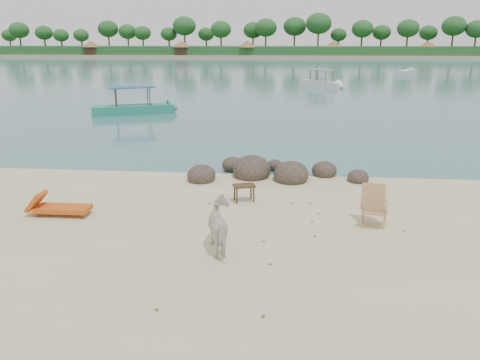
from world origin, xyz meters
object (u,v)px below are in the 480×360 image
object	(u,v)px
lounge_chair	(63,207)
boat_near	(132,91)
boulders	(267,172)
deck_chair	(375,208)
cow	(223,227)
side_table	(244,194)

from	to	relation	value
lounge_chair	boat_near	xyz separation A→B (m)	(-4.04, 18.97, 1.19)
boulders	boat_near	xyz separation A→B (m)	(-9.55, 14.65, 1.27)
boat_near	deck_chair	bearing A→B (deg)	-80.19
cow	side_table	bearing A→B (deg)	-113.81
side_table	lounge_chair	distance (m)	5.17
boulders	boat_near	distance (m)	17.54
boulders	deck_chair	size ratio (longest dim) A/B	5.98
boulders	boat_near	size ratio (longest dim) A/B	1.04
boulders	deck_chair	distance (m)	5.25
deck_chair	boat_near	xyz separation A→B (m)	(-12.50, 18.99, 0.95)
side_table	lounge_chair	xyz separation A→B (m)	(-4.91, -1.61, 0.02)
cow	side_table	distance (m)	3.49
deck_chair	boulders	bearing A→B (deg)	139.09
side_table	deck_chair	size ratio (longest dim) A/B	0.61
cow	lounge_chair	xyz separation A→B (m)	(-4.72, 1.85, -0.32)
lounge_chair	side_table	bearing A→B (deg)	17.94
side_table	deck_chair	xyz separation A→B (m)	(3.54, -1.63, 0.26)
lounge_chair	deck_chair	distance (m)	8.46
cow	lounge_chair	size ratio (longest dim) A/B	0.76
side_table	boat_near	xyz separation A→B (m)	(-8.96, 17.36, 1.21)
boat_near	cow	bearing A→B (deg)	-90.74
boulders	cow	distance (m)	6.24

